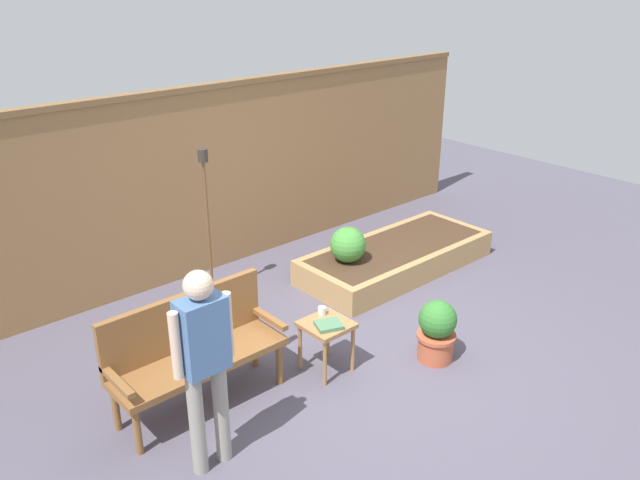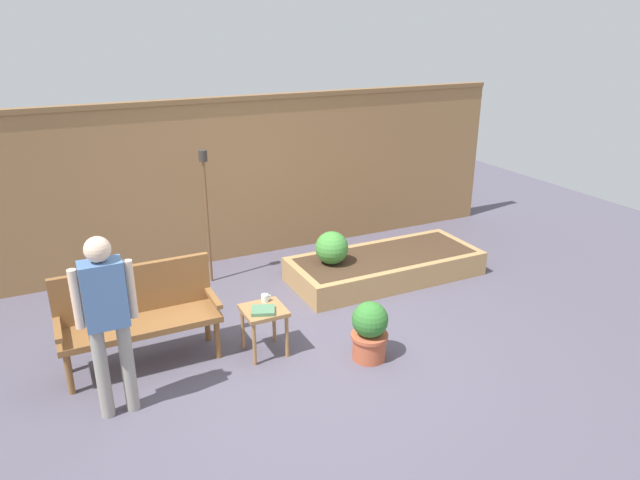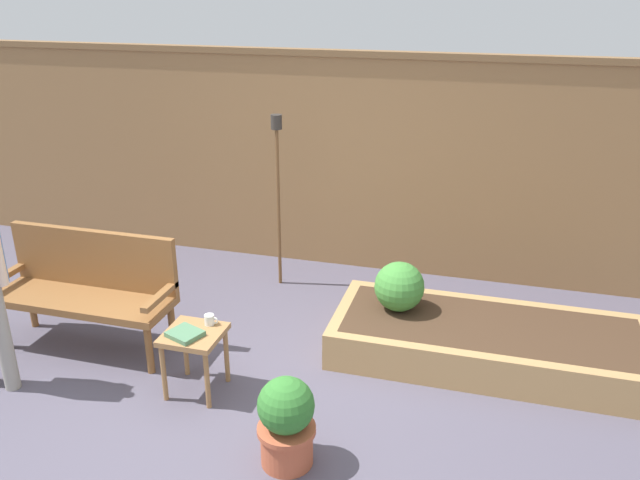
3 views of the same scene
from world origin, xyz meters
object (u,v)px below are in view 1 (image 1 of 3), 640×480
(potted_boxwood, at_px, (437,330))
(shrub_near_bench, at_px, (348,245))
(garden_bench, at_px, (192,344))
(side_table, at_px, (326,331))
(book_on_table, at_px, (329,325))
(cup_on_table, at_px, (322,311))
(person_by_bench, at_px, (204,355))
(tiki_torch, at_px, (206,198))

(potted_boxwood, relative_size, shrub_near_bench, 1.48)
(garden_bench, xyz_separation_m, potted_boxwood, (1.96, -0.92, -0.24))
(side_table, distance_m, potted_boxwood, 1.02)
(book_on_table, bearing_deg, shrub_near_bench, 62.24)
(potted_boxwood, height_order, shrub_near_bench, shrub_near_bench)
(book_on_table, distance_m, potted_boxwood, 1.03)
(side_table, bearing_deg, garden_bench, 160.49)
(cup_on_table, bearing_deg, book_on_table, -116.50)
(garden_bench, height_order, shrub_near_bench, garden_bench)
(side_table, xyz_separation_m, book_on_table, (-0.03, -0.06, 0.10))
(cup_on_table, bearing_deg, shrub_near_bench, 37.73)
(garden_bench, height_order, cup_on_table, garden_bench)
(cup_on_table, xyz_separation_m, potted_boxwood, (0.79, -0.67, -0.21))
(book_on_table, bearing_deg, garden_bench, 178.46)
(garden_bench, bearing_deg, person_by_bench, -113.30)
(side_table, xyz_separation_m, potted_boxwood, (0.86, -0.54, -0.09))
(book_on_table, height_order, potted_boxwood, potted_boxwood)
(side_table, relative_size, person_by_bench, 0.31)
(tiki_torch, bearing_deg, side_table, -89.82)
(shrub_near_bench, xyz_separation_m, tiki_torch, (-1.28, 0.78, 0.64))
(potted_boxwood, xyz_separation_m, shrub_near_bench, (0.41, 1.60, 0.19))
(book_on_table, height_order, shrub_near_bench, shrub_near_bench)
(book_on_table, height_order, person_by_bench, person_by_bench)
(book_on_table, bearing_deg, side_table, 86.43)
(garden_bench, relative_size, side_table, 3.00)
(shrub_near_bench, bearing_deg, potted_boxwood, -104.48)
(cup_on_table, relative_size, shrub_near_bench, 0.26)
(side_table, distance_m, person_by_bench, 1.55)
(cup_on_table, bearing_deg, potted_boxwood, -40.05)
(potted_boxwood, bearing_deg, person_by_bench, 175.03)
(shrub_near_bench, bearing_deg, side_table, -140.10)
(potted_boxwood, bearing_deg, tiki_torch, 110.00)
(side_table, relative_size, potted_boxwood, 0.81)
(shrub_near_bench, bearing_deg, tiki_torch, 148.57)
(garden_bench, distance_m, side_table, 1.17)
(garden_bench, bearing_deg, shrub_near_bench, 15.93)
(cup_on_table, bearing_deg, garden_bench, 167.58)
(garden_bench, xyz_separation_m, cup_on_table, (1.17, -0.26, -0.03))
(potted_boxwood, height_order, tiki_torch, tiki_torch)
(cup_on_table, xyz_separation_m, shrub_near_bench, (1.21, 0.93, -0.02))
(side_table, bearing_deg, shrub_near_bench, 39.90)
(side_table, bearing_deg, tiki_torch, 90.18)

